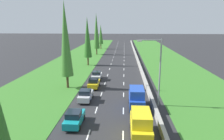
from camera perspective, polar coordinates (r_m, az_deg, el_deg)
ground_plane at (r=64.32m, az=1.82°, el=3.19°), size 300.00×300.00×0.00m
grass_verge_left at (r=65.88m, az=-9.26°, el=3.27°), size 14.00×140.00×0.04m
grass_verge_right at (r=65.52m, az=14.48°, el=2.98°), size 14.00×140.00×0.04m
median_barrier at (r=64.35m, az=6.91°, el=3.49°), size 0.44×120.00×0.85m
lane_markings at (r=64.32m, az=1.82°, el=3.19°), size 3.64×116.00×0.01m
teal_hatchback_left_lane at (r=23.28m, az=-10.47°, el=-13.06°), size 1.74×3.90×1.72m
silver_hatchback_left_lane at (r=29.85m, az=-7.39°, el=-6.97°), size 1.74×3.90×1.72m
yellow_van_right_lane at (r=20.56m, az=8.02°, el=-14.92°), size 1.96×4.90×2.82m
yellow_hatchback_left_lane at (r=35.46m, az=-5.08°, el=-3.66°), size 1.74×3.90×1.72m
blue_van_right_lane at (r=27.12m, az=6.85°, el=-7.78°), size 1.96×4.90×2.82m
white_hatchback_left_lane at (r=40.44m, az=-4.27°, el=-1.55°), size 1.74×3.90×1.72m
poplar_tree_second at (r=34.80m, az=-12.87°, el=8.36°), size 2.16×2.16×14.59m
poplar_tree_third at (r=53.59m, az=-6.87°, el=9.02°), size 2.11×2.11×12.56m
poplar_tree_fourth at (r=72.08m, az=-4.38°, el=10.80°), size 2.16×2.16×14.37m
poplar_tree_fifth at (r=88.13m, az=-3.16°, el=9.91°), size 2.06×2.06×10.35m
street_light_mast at (r=27.33m, az=12.56°, el=0.55°), size 3.20×0.28×9.00m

